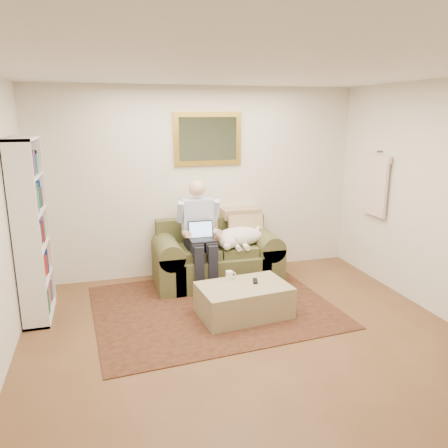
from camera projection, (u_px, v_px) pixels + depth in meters
name	position (u px, v px, depth m)	size (l,w,h in m)	color
room_shell	(251.00, 217.00, 4.07)	(4.51, 5.00, 2.61)	brown
rug	(213.00, 306.00, 5.20)	(2.73, 2.18, 0.01)	black
sofa	(216.00, 261.00, 5.93)	(1.67, 0.85, 1.00)	brown
seated_man	(201.00, 236.00, 5.62)	(0.55, 0.78, 1.40)	#8C9CD8
laptop	(202.00, 235.00, 5.55)	(0.32, 0.26, 0.23)	black
sleeping_dog	(239.00, 236.00, 5.84)	(0.69, 0.43, 0.25)	white
ottoman	(244.00, 300.00, 4.94)	(1.00, 0.63, 0.36)	tan
coffee_mug	(229.00, 275.00, 5.06)	(0.08, 0.08, 0.10)	white
tv_remote	(255.00, 281.00, 5.00)	(0.05, 0.15, 0.02)	black
bookshelf	(31.00, 230.00, 4.75)	(0.28, 0.80, 2.00)	white
wall_mirror	(208.00, 139.00, 5.93)	(0.94, 0.04, 0.72)	gold
hanging_shirt	(376.00, 182.00, 5.80)	(0.06, 0.52, 0.90)	beige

